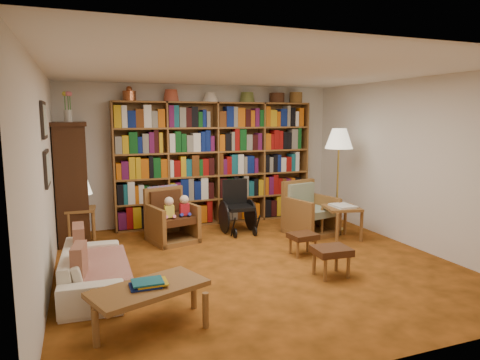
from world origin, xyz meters
name	(u,v)px	position (x,y,z in m)	size (l,w,h in m)	color
floor	(255,264)	(0.00, 0.00, 0.00)	(5.00, 5.00, 0.00)	#AB571A
ceiling	(256,71)	(0.00, 0.00, 2.50)	(5.00, 5.00, 0.00)	white
wall_back	(203,155)	(0.00, 2.50, 1.25)	(5.00, 5.00, 0.00)	silver
wall_front	(385,209)	(0.00, -2.50, 1.25)	(5.00, 5.00, 0.00)	silver
wall_left	(44,181)	(-2.50, 0.00, 1.25)	(5.00, 5.00, 0.00)	silver
wall_right	(410,163)	(2.50, 0.00, 1.25)	(5.00, 5.00, 0.00)	silver
bookshelf	(216,159)	(0.20, 2.33, 1.17)	(3.60, 0.30, 2.42)	brown
curio_cabinet	(72,181)	(-2.25, 2.00, 0.95)	(0.50, 0.95, 2.40)	#351C0E
framed_pictures	(46,144)	(-2.48, 0.30, 1.62)	(0.03, 0.52, 0.97)	black
sofa	(92,269)	(-2.05, -0.13, 0.24)	(0.63, 1.61, 0.47)	silver
sofa_throw	(97,263)	(-2.00, -0.13, 0.30)	(0.68, 1.27, 0.04)	#CAB093
cushion_left	(79,243)	(-2.18, 0.22, 0.45)	(0.13, 0.41, 0.41)	maroon
cushion_right	(79,262)	(-2.18, -0.48, 0.45)	(0.12, 0.37, 0.37)	maroon
side_table_lamp	(81,217)	(-2.15, 1.74, 0.43)	(0.45, 0.45, 0.57)	brown
table_lamp	(79,186)	(-2.15, 1.74, 0.90)	(0.37, 0.37, 0.50)	gold
armchair_leather	(171,219)	(-0.82, 1.49, 0.35)	(0.83, 0.84, 0.84)	brown
armchair_sage	(308,213)	(1.43, 1.12, 0.33)	(0.87, 0.88, 0.87)	brown
wheelchair	(238,208)	(0.34, 1.59, 0.40)	(0.51, 0.71, 0.89)	black
floor_lamp	(339,143)	(1.96, 1.08, 1.51)	(0.46, 0.46, 1.75)	gold
side_table_papers	(342,212)	(1.73, 0.58, 0.45)	(0.62, 0.62, 0.56)	brown
footstool_a	(303,237)	(0.76, 0.10, 0.26)	(0.40, 0.35, 0.31)	#472112
footstool_b	(331,253)	(0.69, -0.74, 0.30)	(0.45, 0.39, 0.37)	#472112
coffee_table	(149,291)	(-1.59, -1.23, 0.34)	(1.17, 0.87, 0.44)	brown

